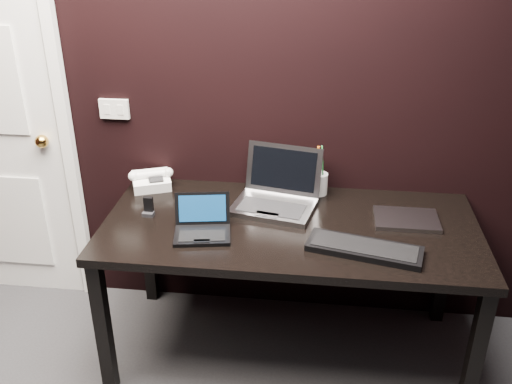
# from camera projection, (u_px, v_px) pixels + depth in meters

# --- Properties ---
(wall_back) EXTENTS (4.00, 0.00, 4.00)m
(wall_back) POSITION_uv_depth(u_px,v_px,m) (236.00, 77.00, 2.72)
(wall_back) COLOR black
(wall_back) RESTS_ON ground
(wall_switch) EXTENTS (0.15, 0.02, 0.10)m
(wall_switch) POSITION_uv_depth(u_px,v_px,m) (114.00, 109.00, 2.86)
(wall_switch) COLOR silver
(wall_switch) RESTS_ON wall_back
(desk) EXTENTS (1.70, 0.80, 0.74)m
(desk) POSITION_uv_depth(u_px,v_px,m) (290.00, 238.00, 2.62)
(desk) COLOR black
(desk) RESTS_ON ground
(netbook) EXTENTS (0.28, 0.25, 0.16)m
(netbook) POSITION_uv_depth(u_px,v_px,m) (202.00, 227.00, 2.49)
(netbook) COLOR black
(netbook) RESTS_ON desk
(silver_laptop) EXTENTS (0.44, 0.41, 0.26)m
(silver_laptop) POSITION_uv_depth(u_px,v_px,m) (276.00, 196.00, 2.72)
(silver_laptop) COLOR gray
(silver_laptop) RESTS_ON desk
(ext_keyboard) EXTENTS (0.50, 0.26, 0.03)m
(ext_keyboard) POSITION_uv_depth(u_px,v_px,m) (364.00, 249.00, 2.37)
(ext_keyboard) COLOR black
(ext_keyboard) RESTS_ON desk
(closed_laptop) EXTENTS (0.29, 0.21, 0.02)m
(closed_laptop) POSITION_uv_depth(u_px,v_px,m) (406.00, 219.00, 2.60)
(closed_laptop) COLOR #949499
(closed_laptop) RESTS_ON desk
(desk_phone) EXTENTS (0.24, 0.23, 0.11)m
(desk_phone) POSITION_uv_depth(u_px,v_px,m) (151.00, 180.00, 2.90)
(desk_phone) COLOR white
(desk_phone) RESTS_ON desk
(mobile_phone) EXTENTS (0.05, 0.05, 0.09)m
(mobile_phone) POSITION_uv_depth(u_px,v_px,m) (149.00, 208.00, 2.64)
(mobile_phone) COLOR black
(mobile_phone) RESTS_ON desk
(pen_cup) EXTENTS (0.11, 0.11, 0.26)m
(pen_cup) POSITION_uv_depth(u_px,v_px,m) (319.00, 183.00, 2.83)
(pen_cup) COLOR white
(pen_cup) RESTS_ON desk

